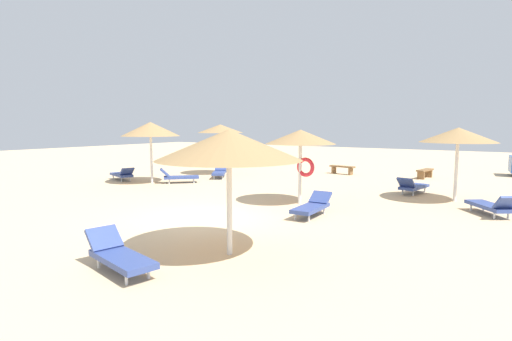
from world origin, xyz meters
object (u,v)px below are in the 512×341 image
Objects in this scene: parasol_1 at (458,135)px; parasol_2 at (301,138)px; lounger_2 at (312,206)px; bench_0 at (342,168)px; lounger_3 at (220,172)px; lounger_5 at (179,177)px; bench_1 at (425,172)px; lounger_6 at (413,186)px; parasol_3 at (220,129)px; lounger_0 at (122,174)px; lounger_1 at (492,206)px; parasol_0 at (150,129)px; lounger_4 at (119,255)px; parasol_4 at (229,145)px.

parasol_1 reaches higher than parasol_2.
lounger_2 reaches higher than bench_0.
lounger_3 is 2.77m from lounger_5.
bench_1 is (2.41, 9.95, -2.06)m from parasol_2.
lounger_6 is (-1.70, 0.87, -2.16)m from parasol_1.
parasol_3 reaches higher than lounger_0.
parasol_3 is at bearing 165.08° from lounger_1.
parasol_0 reaches higher than parasol_3.
lounger_4 reaches higher than lounger_3.
lounger_4 is (7.18, -12.16, 0.01)m from lounger_3.
parasol_4 is 11.67m from lounger_5.
parasol_2 is 1.37× the size of lounger_6.
parasol_0 reaches higher than lounger_6.
parasol_0 reaches higher than parasol_2.
parasol_4 is 1.63× the size of lounger_3.
parasol_1 is 1.41× the size of lounger_3.
lounger_0 is at bearing -133.92° from lounger_3.
lounger_0 is at bearing -163.59° from lounger_5.
lounger_3 is at bearing -53.73° from parasol_3.
parasol_0 is at bearing -127.15° from bench_0.
parasol_1 is at bearing -7.74° from parasol_3.
parasol_4 is at bearing -50.47° from lounger_3.
lounger_6 is at bearing 56.36° from parasol_2.
bench_1 is at bearing 41.06° from lounger_5.
parasol_0 is 13.49m from parasol_1.
parasol_2 is 0.93× the size of parasol_3.
lounger_2 is 9.16m from lounger_5.
parasol_4 is at bearing -121.23° from lounger_1.
parasol_0 is at bearing -176.18° from lounger_1.
parasol_4 is at bearing -77.33° from parasol_2.
lounger_1 reaches higher than lounger_0.
lounger_4 is 1.28× the size of bench_1.
parasol_4 is 1.62× the size of lounger_4.
lounger_4 is at bearing -59.43° from lounger_3.
lounger_6 is at bearing 152.85° from parasol_1.
bench_0 is (6.51, 8.60, -2.31)m from parasol_0.
lounger_4 is (8.67, -8.67, -2.33)m from parasol_0.
parasol_4 is 13.32m from lounger_3.
lounger_4 is 12.81m from lounger_6.
parasol_3 is 11.52m from bench_1.
lounger_2 is 11.58m from bench_1.
bench_1 is (12.95, 9.48, 0.03)m from lounger_0.
lounger_1 is at bearing -66.89° from bench_1.
parasol_1 is 3.21m from lounger_1.
lounger_3 is 7.17m from bench_0.
parasol_1 is 2.88m from lounger_6.
bench_0 is (5.44, 7.85, 0.03)m from lounger_5.
lounger_3 is at bearing 149.55° from parasol_2.
lounger_4 is 18.13m from bench_1.
lounger_1 reaches higher than lounger_3.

